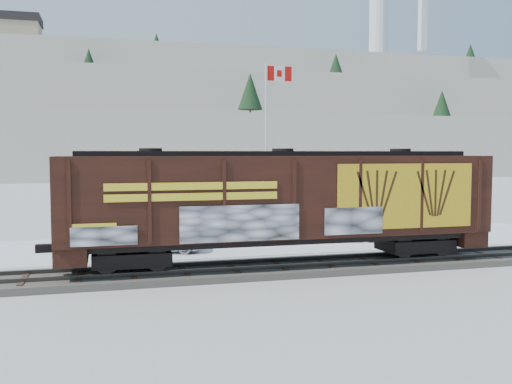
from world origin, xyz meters
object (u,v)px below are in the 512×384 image
object	(u,v)px
hopper_railcar	(283,200)
car_white	(339,228)
flagpole	(267,166)
car_silver	(159,238)
car_dark	(393,228)

from	to	relation	value
hopper_railcar	car_white	xyz separation A→B (m)	(5.45, 6.72, -2.20)
flagpole	car_silver	world-z (taller)	flagpole
hopper_railcar	car_white	distance (m)	8.93
car_white	car_dark	world-z (taller)	car_white
hopper_railcar	car_dark	world-z (taller)	hopper_railcar
flagpole	car_dark	distance (m)	10.45
car_silver	car_dark	xyz separation A→B (m)	(13.37, 0.82, -0.11)
flagpole	car_dark	world-z (taller)	flagpole
flagpole	car_white	world-z (taller)	flagpole
flagpole	car_silver	xyz separation A→B (m)	(-8.31, -9.29, -3.32)
hopper_railcar	flagpole	world-z (taller)	flagpole
car_white	car_dark	distance (m)	3.32
flagpole	car_silver	size ratio (longest dim) A/B	2.63
flagpole	hopper_railcar	bearing A→B (deg)	-103.81
car_silver	car_white	bearing A→B (deg)	-69.16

